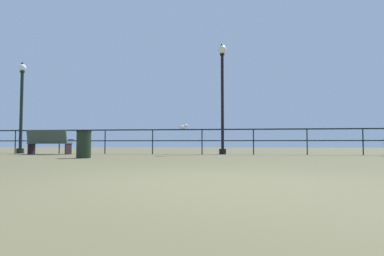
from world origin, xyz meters
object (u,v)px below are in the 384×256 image
at_px(bench_far_left, 48,141).
at_px(lamppost_center, 222,88).
at_px(trash_bin, 84,144).
at_px(lamppost_left, 21,104).
at_px(seagull_on_rail, 184,127).

xyz_separation_m(bench_far_left, lamppost_center, (6.88, 1.04, 2.15)).
relative_size(bench_far_left, trash_bin, 2.07).
distance_m(lamppost_left, trash_bin, 6.30).
bearing_deg(seagull_on_rail, lamppost_center, 8.03).
height_order(bench_far_left, trash_bin, bench_far_left).
height_order(seagull_on_rail, trash_bin, seagull_on_rail).
distance_m(bench_far_left, lamppost_center, 7.28).
distance_m(lamppost_left, seagull_on_rail, 7.36).
xyz_separation_m(lamppost_center, trash_bin, (-4.07, -3.71, -2.27)).
height_order(lamppost_center, trash_bin, lamppost_center).
relative_size(lamppost_center, trash_bin, 5.51).
bearing_deg(bench_far_left, lamppost_left, 152.15).
relative_size(seagull_on_rail, trash_bin, 0.51).
bearing_deg(lamppost_left, lamppost_center, 0.00).
bearing_deg(lamppost_center, seagull_on_rail, -171.97).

